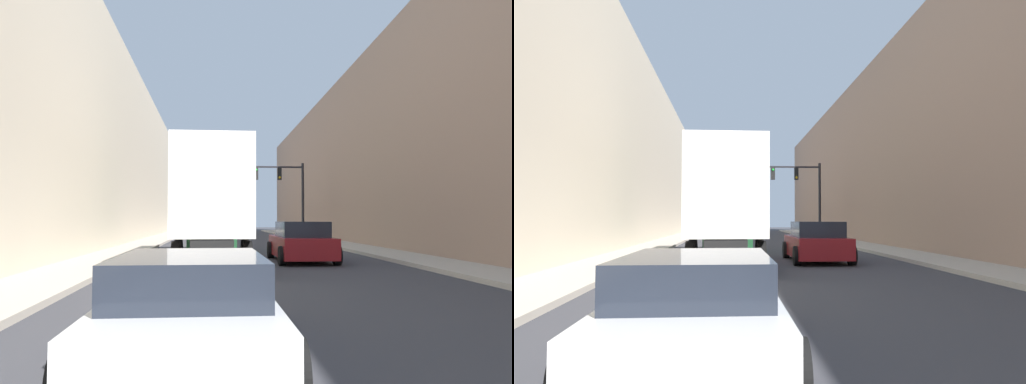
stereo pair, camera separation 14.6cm
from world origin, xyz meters
The scene contains 8 objects.
sidewalk_right centered at (6.15, 30.00, 0.07)m, with size 2.25×80.00×0.15m.
sidewalk_left centered at (-6.15, 30.00, 0.07)m, with size 2.25×80.00×0.15m.
building_right centered at (10.28, 30.00, 5.93)m, with size 6.00×80.00×11.86m.
building_left centered at (-10.28, 30.00, 6.19)m, with size 6.00×80.00×12.38m.
semi_truck centered at (-1.90, 20.61, 2.36)m, with size 2.48×13.04×4.19m.
sedan_car centered at (-2.15, 6.10, 0.61)m, with size 2.11×4.74×1.25m.
suv_car centered at (1.61, 19.57, 0.75)m, with size 2.25×4.83×1.57m.
traffic_signal_gantry centered at (2.87, 36.85, 4.23)m, with size 7.12×0.35×5.85m.
Camera 2 is at (-1.76, 0.05, 1.67)m, focal length 35.00 mm.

